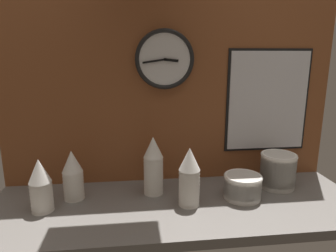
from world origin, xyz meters
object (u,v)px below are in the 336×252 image
(cup_stack_center, at_px, (153,166))
(cup_stack_left, at_px, (73,175))
(cup_stack_far_left, at_px, (41,185))
(wall_clock, at_px, (165,59))
(cup_stack_center_right, at_px, (189,177))
(bowl_stack_right, at_px, (243,186))
(menu_board, at_px, (268,101))
(bowl_stack_far_right, at_px, (278,170))

(cup_stack_center, xyz_separation_m, cup_stack_left, (-0.35, -0.01, -0.02))
(cup_stack_far_left, bearing_deg, wall_clock, 24.74)
(cup_stack_center_right, xyz_separation_m, cup_stack_left, (-0.49, 0.11, -0.02))
(bowl_stack_right, xyz_separation_m, menu_board, (0.20, 0.24, 0.34))
(cup_stack_left, height_order, wall_clock, wall_clock)
(cup_stack_far_left, distance_m, cup_stack_center, 0.47)
(cup_stack_center_right, distance_m, bowl_stack_right, 0.26)
(menu_board, bearing_deg, wall_clock, -179.01)
(bowl_stack_right, distance_m, wall_clock, 0.67)
(cup_stack_center, height_order, wall_clock, wall_clock)
(cup_stack_far_left, distance_m, cup_stack_center_right, 0.60)
(cup_stack_left, bearing_deg, cup_stack_far_left, -138.70)
(cup_stack_center_right, distance_m, cup_stack_center, 0.19)
(cup_stack_center_right, relative_size, cup_stack_left, 1.14)
(bowl_stack_far_right, relative_size, menu_board, 0.33)
(cup_stack_center, distance_m, bowl_stack_far_right, 0.59)
(bowl_stack_far_right, bearing_deg, bowl_stack_right, -156.16)
(cup_stack_far_left, height_order, bowl_stack_right, cup_stack_far_left)
(cup_stack_left, height_order, menu_board, menu_board)
(cup_stack_left, bearing_deg, menu_board, 9.51)
(cup_stack_far_left, height_order, menu_board, menu_board)
(cup_stack_center_right, xyz_separation_m, bowl_stack_far_right, (0.45, 0.12, -0.04))
(cup_stack_center_right, xyz_separation_m, menu_board, (0.44, 0.27, 0.27))
(cup_stack_far_left, xyz_separation_m, bowl_stack_far_right, (1.05, 0.10, -0.02))
(bowl_stack_right, bearing_deg, cup_stack_center, 166.49)
(cup_stack_center_right, xyz_separation_m, cup_stack_center, (-0.14, 0.13, 0.01))
(cup_stack_far_left, xyz_separation_m, bowl_stack_right, (0.84, 0.01, -0.05))
(cup_stack_center_right, height_order, wall_clock, wall_clock)
(cup_stack_center_right, bearing_deg, cup_stack_far_left, 178.08)
(cup_stack_center, distance_m, menu_board, 0.66)
(cup_stack_left, bearing_deg, bowl_stack_right, -6.32)
(cup_stack_far_left, xyz_separation_m, menu_board, (1.04, 0.25, 0.28))
(cup_stack_center, bearing_deg, menu_board, 13.99)
(cup_stack_center_right, xyz_separation_m, bowl_stack_right, (0.25, 0.03, -0.07))
(bowl_stack_far_right, bearing_deg, cup_stack_center_right, -164.62)
(cup_stack_center, xyz_separation_m, wall_clock, (0.07, 0.14, 0.46))
(wall_clock, bearing_deg, cup_stack_center, -116.20)
(wall_clock, bearing_deg, cup_stack_center_right, -74.47)
(cup_stack_left, relative_size, bowl_stack_far_right, 1.32)
(cup_stack_far_left, relative_size, cup_stack_center, 0.83)
(bowl_stack_right, relative_size, wall_clock, 0.61)
(cup_stack_center, height_order, bowl_stack_right, cup_stack_center)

